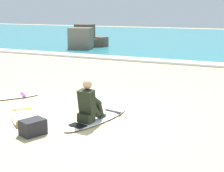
{
  "coord_description": "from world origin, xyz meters",
  "views": [
    {
      "loc": [
        3.89,
        -6.55,
        2.52
      ],
      "look_at": [
        0.2,
        1.25,
        0.55
      ],
      "focal_mm": 54.13,
      "sensor_mm": 36.0,
      "label": 1
    }
  ],
  "objects_px": {
    "surfboard_main": "(97,119)",
    "surfboard_spare_far": "(2,98)",
    "beach_bag": "(33,127)",
    "surfer_seated": "(89,105)",
    "surfboard_spare_near": "(23,117)"
  },
  "relations": [
    {
      "from": "surfboard_main",
      "to": "surfboard_spare_far",
      "type": "xyz_separation_m",
      "value": [
        -3.39,
        0.52,
        -0.0
      ]
    },
    {
      "from": "beach_bag",
      "to": "surfboard_main",
      "type": "bearing_deg",
      "value": 60.47
    },
    {
      "from": "surfboard_spare_far",
      "to": "surfer_seated",
      "type": "bearing_deg",
      "value": -13.39
    },
    {
      "from": "surfer_seated",
      "to": "surfboard_main",
      "type": "bearing_deg",
      "value": 76.1
    },
    {
      "from": "surfboard_spare_near",
      "to": "surfboard_spare_far",
      "type": "distance_m",
      "value": 2.05
    },
    {
      "from": "surfboard_main",
      "to": "surfboard_spare_near",
      "type": "distance_m",
      "value": 1.78
    },
    {
      "from": "surfer_seated",
      "to": "beach_bag",
      "type": "height_order",
      "value": "surfer_seated"
    },
    {
      "from": "surfer_seated",
      "to": "surfboard_spare_far",
      "type": "relative_size",
      "value": 0.48
    },
    {
      "from": "surfboard_spare_near",
      "to": "beach_bag",
      "type": "relative_size",
      "value": 3.54
    },
    {
      "from": "surfboard_main",
      "to": "surfer_seated",
      "type": "bearing_deg",
      "value": -103.9
    },
    {
      "from": "surfer_seated",
      "to": "surfboard_spare_near",
      "type": "bearing_deg",
      "value": -168.36
    },
    {
      "from": "surfer_seated",
      "to": "surfboard_spare_near",
      "type": "distance_m",
      "value": 1.69
    },
    {
      "from": "beach_bag",
      "to": "surfer_seated",
      "type": "bearing_deg",
      "value": 57.16
    },
    {
      "from": "surfboard_spare_far",
      "to": "surfboard_spare_near",
      "type": "bearing_deg",
      "value": -33.23
    },
    {
      "from": "surfboard_spare_near",
      "to": "surfboard_main",
      "type": "bearing_deg",
      "value": 19.79
    }
  ]
}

